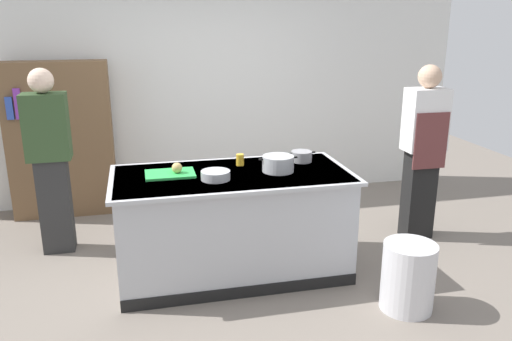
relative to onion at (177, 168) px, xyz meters
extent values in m
plane|color=slate|center=(0.45, -0.06, -0.96)|extent=(10.00, 10.00, 0.00)
cube|color=white|center=(0.45, 2.04, 0.54)|extent=(6.40, 0.12, 3.00)
cube|color=#B7BABF|center=(0.45, -0.06, -0.51)|extent=(1.90, 0.90, 0.90)
cube|color=#B7BABF|center=(0.45, -0.06, -0.08)|extent=(1.98, 0.98, 0.03)
cube|color=black|center=(0.45, -0.51, -0.91)|extent=(1.90, 0.01, 0.10)
cube|color=green|center=(-0.06, 0.02, -0.05)|extent=(0.40, 0.28, 0.02)
sphere|color=tan|center=(0.00, 0.00, 0.00)|extent=(0.09, 0.09, 0.09)
cylinder|color=#B7BABF|center=(0.83, -0.08, 0.00)|extent=(0.26, 0.26, 0.13)
cube|color=black|center=(0.69, -0.08, 0.05)|extent=(0.04, 0.02, 0.01)
cube|color=black|center=(0.98, -0.08, 0.05)|extent=(0.04, 0.02, 0.01)
cylinder|color=#99999E|center=(1.12, 0.17, -0.02)|extent=(0.19, 0.19, 0.09)
cube|color=black|center=(1.01, 0.17, 0.02)|extent=(0.04, 0.02, 0.01)
cube|color=black|center=(1.23, 0.17, 0.02)|extent=(0.04, 0.02, 0.01)
cylinder|color=#B7BABF|center=(0.29, -0.19, -0.03)|extent=(0.23, 0.23, 0.07)
cylinder|color=yellow|center=(0.56, 0.17, -0.01)|extent=(0.07, 0.07, 0.10)
cylinder|color=silver|center=(1.62, -0.93, -0.70)|extent=(0.40, 0.40, 0.53)
cube|color=black|center=(2.39, 0.28, -0.51)|extent=(0.28, 0.20, 0.90)
cube|color=white|center=(2.39, 0.28, 0.24)|extent=(0.38, 0.24, 0.60)
sphere|color=#D3AA8C|center=(2.39, 0.28, 0.65)|extent=(0.22, 0.22, 0.22)
cube|color=brown|center=(2.39, 0.16, 0.06)|extent=(0.34, 0.02, 0.54)
cube|color=#2B2B2B|center=(-1.09, 0.76, -0.51)|extent=(0.28, 0.20, 0.90)
cube|color=#304828|center=(-1.09, 0.76, 0.24)|extent=(0.38, 0.24, 0.60)
sphere|color=beige|center=(-1.09, 0.76, 0.65)|extent=(0.22, 0.22, 0.22)
cube|color=brown|center=(-1.12, 1.74, -0.11)|extent=(1.10, 0.28, 1.70)
cube|color=#3351B7|center=(-1.56, 1.58, 0.28)|extent=(0.07, 0.03, 0.23)
cube|color=purple|center=(-1.47, 1.58, 0.32)|extent=(0.07, 0.03, 0.32)
cube|color=white|center=(-1.39, 1.58, 0.29)|extent=(0.09, 0.03, 0.24)
cube|color=red|center=(-1.29, 1.58, 0.28)|extent=(0.09, 0.03, 0.23)
cube|color=green|center=(-1.20, 1.58, 0.32)|extent=(0.07, 0.03, 0.31)
camera|label=1|loc=(-0.28, -4.05, 1.18)|focal=36.02mm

